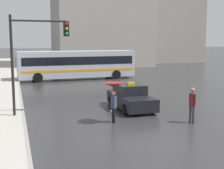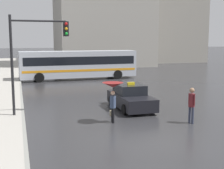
# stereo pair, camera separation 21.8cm
# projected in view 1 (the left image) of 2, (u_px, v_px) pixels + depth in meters

# --- Properties ---
(ground_plane) EXTENTS (300.00, 300.00, 0.00)m
(ground_plane) POSITION_uv_depth(u_px,v_px,m) (156.00, 142.00, 12.83)
(ground_plane) COLOR #2D2D30
(taxi) EXTENTS (1.91, 4.26, 1.64)m
(taxi) POSITION_uv_depth(u_px,v_px,m) (131.00, 98.00, 19.04)
(taxi) COLOR black
(taxi) RESTS_ON ground_plane
(city_bus) EXTENTS (12.29, 3.01, 3.00)m
(city_bus) POSITION_uv_depth(u_px,v_px,m) (77.00, 64.00, 33.03)
(city_bus) COLOR #B2B7C1
(city_bus) RESTS_ON ground_plane
(pedestrian_with_umbrella) EXTENTS (1.07, 1.07, 2.06)m
(pedestrian_with_umbrella) POSITION_uv_depth(u_px,v_px,m) (114.00, 90.00, 15.67)
(pedestrian_with_umbrella) COLOR black
(pedestrian_with_umbrella) RESTS_ON ground_plane
(pedestrian_man) EXTENTS (0.36, 0.47, 1.81)m
(pedestrian_man) POSITION_uv_depth(u_px,v_px,m) (192.00, 102.00, 15.67)
(pedestrian_man) COLOR #2D3347
(pedestrian_man) RESTS_ON ground_plane
(traffic_light) EXTENTS (3.09, 0.38, 5.47)m
(traffic_light) POSITION_uv_depth(u_px,v_px,m) (35.00, 47.00, 16.54)
(traffic_light) COLOR black
(traffic_light) RESTS_ON ground_plane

